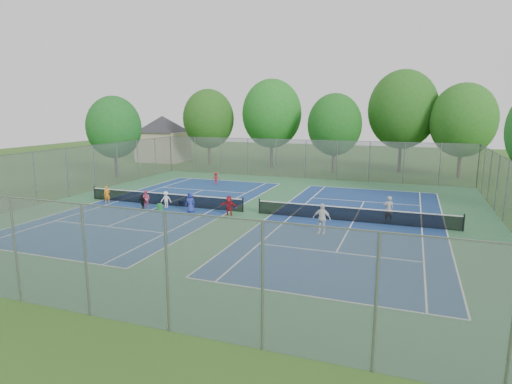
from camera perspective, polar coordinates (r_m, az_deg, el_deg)
ground at (r=29.77m, az=-0.66°, el=-2.80°), size 120.00×120.00×0.00m
court_pad at (r=29.77m, az=-0.66°, el=-2.79°), size 32.00×32.00×0.01m
court_left at (r=32.84m, az=-12.17°, el=-1.71°), size 10.97×23.77×0.01m
court_right at (r=28.14m, az=12.83°, el=-3.87°), size 10.97×23.77×0.01m
net_left at (r=32.74m, az=-12.20°, el=-0.96°), size 12.87×0.10×0.91m
net_right at (r=28.03m, az=12.87°, el=-3.00°), size 12.87×0.10×0.91m
fence_north at (r=44.53m, az=6.65°, el=4.35°), size 32.00×0.10×4.00m
fence_south at (r=15.89m, az=-21.76°, el=-8.54°), size 32.00×0.10×4.00m
fence_west at (r=38.02m, az=-23.88°, el=2.34°), size 0.10×32.00×4.00m
house at (r=60.43m, az=-12.33°, el=8.01°), size 11.03×11.03×7.30m
tree_nw at (r=54.71m, az=-6.34°, el=9.67°), size 6.40×6.40×9.58m
tree_nl at (r=52.61m, az=2.11°, el=10.39°), size 7.20×7.20×10.69m
tree_nc at (r=48.77m, az=10.44°, el=8.81°), size 6.00×6.00×8.85m
tree_nr at (r=51.05m, az=18.98°, el=10.35°), size 7.60×7.60×11.42m
tree_ne at (r=49.28m, az=25.91°, el=8.60°), size 6.60×6.60×9.77m
tree_side_w at (r=47.22m, az=-18.41°, el=8.19°), size 5.60×5.60×8.47m
ball_crate at (r=32.62m, az=-9.81°, el=-1.43°), size 0.44×0.44×0.34m
ball_hopper at (r=30.84m, az=-12.72°, el=-2.05°), size 0.36×0.36×0.56m
student_a at (r=34.79m, az=-19.25°, el=-0.30°), size 0.57×0.49×1.31m
student_b at (r=32.33m, az=-14.45°, el=-0.90°), size 0.62×0.49×1.26m
student_c at (r=31.92m, az=-11.91°, el=-0.99°), size 0.88×0.67×1.21m
student_d at (r=31.70m, az=-14.92°, el=-1.29°), size 0.70×0.40×1.12m
student_e at (r=30.06m, az=-8.75°, el=-1.38°), size 0.72×0.48×1.44m
student_f at (r=28.95m, az=-3.63°, el=-1.83°), size 1.29×0.51×1.36m
child_far_baseline at (r=41.12m, az=-5.36°, el=1.81°), size 0.82×0.58×1.15m
instructor at (r=28.45m, az=17.26°, el=-2.20°), size 0.70×0.54×1.70m
teen_court_b at (r=24.94m, az=8.75°, el=-3.54°), size 1.08×0.51×1.80m
tennis_ball_0 at (r=30.86m, az=-14.82°, el=-2.61°), size 0.07×0.07×0.07m
tennis_ball_1 at (r=31.86m, az=-13.07°, el=-2.11°), size 0.07×0.07×0.07m
tennis_ball_2 at (r=28.69m, az=-22.52°, el=-4.12°), size 0.07×0.07×0.07m
tennis_ball_3 at (r=29.46m, az=-13.37°, el=-3.18°), size 0.07×0.07×0.07m
tennis_ball_4 at (r=28.86m, az=-7.30°, el=-3.27°), size 0.07×0.07×0.07m
tennis_ball_5 at (r=28.58m, az=-11.64°, el=-3.55°), size 0.07×0.07×0.07m
tennis_ball_6 at (r=30.18m, az=-16.16°, el=-2.99°), size 0.07×0.07×0.07m
tennis_ball_7 at (r=27.41m, az=-9.43°, el=-4.10°), size 0.07×0.07×0.07m
tennis_ball_8 at (r=30.64m, az=-21.72°, el=-3.13°), size 0.07×0.07×0.07m
tennis_ball_9 at (r=32.51m, az=-15.09°, el=-1.94°), size 0.07×0.07×0.07m
tennis_ball_10 at (r=30.47m, az=-18.33°, el=-2.98°), size 0.07×0.07×0.07m
tennis_ball_11 at (r=27.13m, az=-18.53°, el=-4.69°), size 0.07×0.07×0.07m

